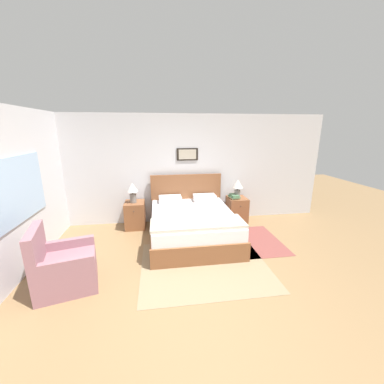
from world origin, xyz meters
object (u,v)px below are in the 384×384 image
(nightstand_by_door, at_px, (237,210))
(table_lamp_by_door, at_px, (238,186))
(nightstand_near_window, at_px, (135,215))
(table_lamp_near_window, at_px, (133,190))
(bed, at_px, (192,224))
(armchair, at_px, (63,267))

(nightstand_by_door, height_order, table_lamp_by_door, table_lamp_by_door)
(nightstand_near_window, bearing_deg, table_lamp_near_window, -123.87)
(bed, distance_m, nightstand_by_door, 1.46)
(bed, height_order, table_lamp_near_window, bed)
(nightstand_near_window, distance_m, table_lamp_by_door, 2.53)
(bed, distance_m, table_lamp_by_door, 1.55)
(nightstand_near_window, xyz_separation_m, table_lamp_near_window, (-0.02, -0.03, 0.60))
(bed, bearing_deg, table_lamp_by_door, 31.64)
(bed, bearing_deg, table_lamp_near_window, 149.13)
(nightstand_near_window, xyz_separation_m, table_lamp_by_door, (2.45, -0.03, 0.60))
(table_lamp_by_door, bearing_deg, nightstand_near_window, 179.35)
(bed, xyz_separation_m, table_lamp_by_door, (1.22, 0.75, 0.59))
(bed, height_order, armchair, bed)
(nightstand_by_door, distance_m, table_lamp_by_door, 0.60)
(table_lamp_near_window, bearing_deg, bed, -30.87)
(nightstand_by_door, height_order, table_lamp_near_window, table_lamp_near_window)
(bed, bearing_deg, nightstand_by_door, 32.19)
(nightstand_by_door, bearing_deg, table_lamp_near_window, -179.36)
(bed, height_order, table_lamp_by_door, bed)
(nightstand_near_window, distance_m, nightstand_by_door, 2.47)
(table_lamp_near_window, height_order, table_lamp_by_door, same)
(nightstand_near_window, height_order, table_lamp_by_door, table_lamp_by_door)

